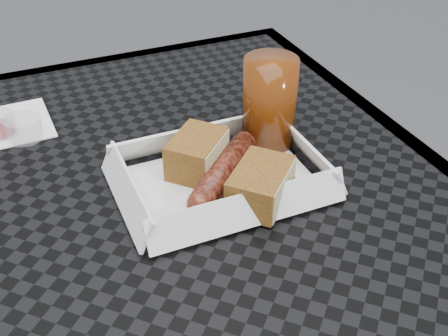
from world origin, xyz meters
The scene contains 9 objects.
patio_table centered at (0.00, 0.00, 0.67)m, with size 0.80×0.80×0.74m.
food_tray centered at (0.11, -0.03, 0.75)m, with size 0.22×0.15×0.00m, color white.
bratwurst centered at (0.11, -0.03, 0.76)m, with size 0.13×0.13×0.03m.
bread_near centered at (0.09, 0.01, 0.77)m, with size 0.08×0.05×0.05m, color brown.
bread_far centered at (0.14, -0.08, 0.77)m, with size 0.08×0.06×0.04m, color brown.
veg_garnish centered at (0.17, -0.06, 0.75)m, with size 0.03×0.03×0.00m.
napkin centered at (-0.12, 0.22, 0.75)m, with size 0.12×0.12×0.00m, color white.
condiment_cup_empty centered at (-0.10, 0.18, 0.76)m, with size 0.05×0.05×0.03m, color silver.
drink_glass centered at (0.20, 0.03, 0.81)m, with size 0.07×0.07×0.12m, color #502006.
Camera 1 is at (-0.11, -0.53, 1.16)m, focal length 45.00 mm.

